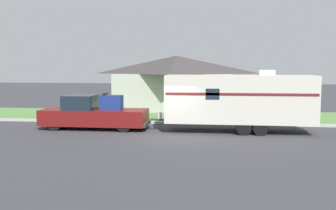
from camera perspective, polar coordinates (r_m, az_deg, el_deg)
ground_plane at (r=19.19m, az=0.34°, el=-4.60°), size 120.00×120.00×0.00m
curb_strip at (r=22.86m, az=1.46°, el=-2.74°), size 80.00×0.30×0.14m
lawn_strip at (r=26.46m, az=2.24°, el=-1.70°), size 80.00×7.00×0.03m
house_across_street at (r=31.69m, az=1.26°, el=3.67°), size 9.93×8.07×4.42m
pickup_truck at (r=21.44m, az=-11.33°, el=-1.34°), size 6.01×2.01×2.02m
travel_trailer at (r=20.28m, az=10.79°, el=0.92°), size 8.68×2.28×3.32m
mailbox at (r=23.75m, az=4.96°, el=-0.07°), size 0.48×0.20×1.36m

